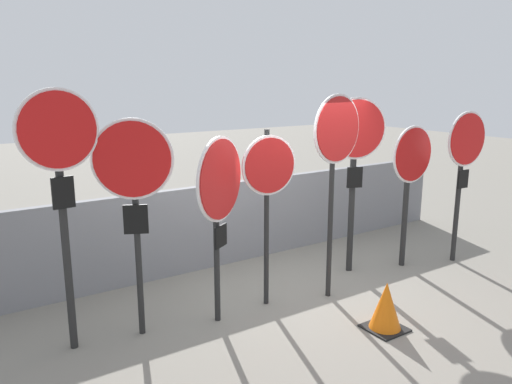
{
  "coord_description": "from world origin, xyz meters",
  "views": [
    {
      "loc": [
        -3.84,
        -4.79,
        2.75
      ],
      "look_at": [
        -0.67,
        0.0,
        1.47
      ],
      "focal_mm": 35.0,
      "sensor_mm": 36.0,
      "label": 1
    }
  ],
  "objects_px": {
    "stop_sign_0": "(61,169)",
    "stop_sign_4": "(336,148)",
    "stop_sign_5": "(355,152)",
    "stop_sign_2": "(220,192)",
    "stop_sign_3": "(269,180)",
    "stop_sign_6": "(411,169)",
    "stop_sign_7": "(465,155)",
    "stop_sign_1": "(134,180)",
    "traffic_cone_0": "(386,306)"
  },
  "relations": [
    {
      "from": "stop_sign_1",
      "to": "stop_sign_7",
      "type": "relative_size",
      "value": 1.03
    },
    {
      "from": "stop_sign_5",
      "to": "traffic_cone_0",
      "type": "relative_size",
      "value": 4.51
    },
    {
      "from": "stop_sign_5",
      "to": "traffic_cone_0",
      "type": "distance_m",
      "value": 2.3
    },
    {
      "from": "stop_sign_2",
      "to": "stop_sign_5",
      "type": "distance_m",
      "value": 2.38
    },
    {
      "from": "stop_sign_2",
      "to": "stop_sign_4",
      "type": "height_order",
      "value": "stop_sign_4"
    },
    {
      "from": "stop_sign_1",
      "to": "stop_sign_6",
      "type": "height_order",
      "value": "stop_sign_1"
    },
    {
      "from": "stop_sign_4",
      "to": "stop_sign_5",
      "type": "relative_size",
      "value": 1.03
    },
    {
      "from": "stop_sign_2",
      "to": "stop_sign_6",
      "type": "xyz_separation_m",
      "value": [
        3.19,
        0.01,
        -0.05
      ]
    },
    {
      "from": "stop_sign_0",
      "to": "stop_sign_7",
      "type": "xyz_separation_m",
      "value": [
        5.62,
        -0.58,
        -0.25
      ]
    },
    {
      "from": "stop_sign_0",
      "to": "stop_sign_5",
      "type": "relative_size",
      "value": 1.06
    },
    {
      "from": "stop_sign_3",
      "to": "stop_sign_6",
      "type": "height_order",
      "value": "stop_sign_3"
    },
    {
      "from": "stop_sign_6",
      "to": "stop_sign_7",
      "type": "distance_m",
      "value": 0.9
    },
    {
      "from": "stop_sign_2",
      "to": "stop_sign_0",
      "type": "bearing_deg",
      "value": 138.29
    },
    {
      "from": "stop_sign_0",
      "to": "stop_sign_6",
      "type": "height_order",
      "value": "stop_sign_0"
    },
    {
      "from": "stop_sign_1",
      "to": "stop_sign_2",
      "type": "xyz_separation_m",
      "value": [
        0.9,
        -0.19,
        -0.19
      ]
    },
    {
      "from": "stop_sign_3",
      "to": "stop_sign_6",
      "type": "relative_size",
      "value": 1.03
    },
    {
      "from": "stop_sign_4",
      "to": "traffic_cone_0",
      "type": "xyz_separation_m",
      "value": [
        -0.08,
        -0.99,
        -1.67
      ]
    },
    {
      "from": "stop_sign_6",
      "to": "stop_sign_3",
      "type": "bearing_deg",
      "value": 177.27
    },
    {
      "from": "stop_sign_0",
      "to": "stop_sign_4",
      "type": "distance_m",
      "value": 3.15
    },
    {
      "from": "stop_sign_2",
      "to": "stop_sign_6",
      "type": "distance_m",
      "value": 3.19
    },
    {
      "from": "stop_sign_2",
      "to": "stop_sign_3",
      "type": "relative_size",
      "value": 0.99
    },
    {
      "from": "stop_sign_0",
      "to": "stop_sign_2",
      "type": "xyz_separation_m",
      "value": [
        1.59,
        -0.3,
        -0.37
      ]
    },
    {
      "from": "stop_sign_1",
      "to": "traffic_cone_0",
      "type": "xyz_separation_m",
      "value": [
        2.35,
        -1.39,
        -1.47
      ]
    },
    {
      "from": "stop_sign_0",
      "to": "stop_sign_4",
      "type": "bearing_deg",
      "value": -14.49
    },
    {
      "from": "stop_sign_4",
      "to": "stop_sign_7",
      "type": "height_order",
      "value": "stop_sign_4"
    },
    {
      "from": "stop_sign_7",
      "to": "stop_sign_2",
      "type": "bearing_deg",
      "value": 178.26
    },
    {
      "from": "stop_sign_5",
      "to": "stop_sign_6",
      "type": "xyz_separation_m",
      "value": [
        0.84,
        -0.29,
        -0.27
      ]
    },
    {
      "from": "stop_sign_0",
      "to": "stop_sign_2",
      "type": "distance_m",
      "value": 1.66
    },
    {
      "from": "stop_sign_4",
      "to": "stop_sign_6",
      "type": "bearing_deg",
      "value": -1.85
    },
    {
      "from": "stop_sign_6",
      "to": "traffic_cone_0",
      "type": "xyz_separation_m",
      "value": [
        -1.75,
        -1.21,
        -1.22
      ]
    },
    {
      "from": "stop_sign_6",
      "to": "stop_sign_7",
      "type": "height_order",
      "value": "stop_sign_7"
    },
    {
      "from": "stop_sign_2",
      "to": "stop_sign_6",
      "type": "relative_size",
      "value": 1.02
    },
    {
      "from": "stop_sign_0",
      "to": "stop_sign_1",
      "type": "bearing_deg",
      "value": -13.83
    },
    {
      "from": "stop_sign_0",
      "to": "stop_sign_4",
      "type": "relative_size",
      "value": 1.03
    },
    {
      "from": "stop_sign_4",
      "to": "stop_sign_7",
      "type": "xyz_separation_m",
      "value": [
        2.51,
        -0.08,
        -0.28
      ]
    },
    {
      "from": "stop_sign_1",
      "to": "stop_sign_7",
      "type": "height_order",
      "value": "stop_sign_1"
    },
    {
      "from": "stop_sign_2",
      "to": "stop_sign_3",
      "type": "height_order",
      "value": "stop_sign_3"
    },
    {
      "from": "stop_sign_6",
      "to": "traffic_cone_0",
      "type": "bearing_deg",
      "value": -147.19
    },
    {
      "from": "stop_sign_4",
      "to": "stop_sign_6",
      "type": "distance_m",
      "value": 1.75
    },
    {
      "from": "stop_sign_5",
      "to": "stop_sign_6",
      "type": "bearing_deg",
      "value": 1.47
    },
    {
      "from": "stop_sign_4",
      "to": "stop_sign_7",
      "type": "relative_size",
      "value": 1.12
    },
    {
      "from": "stop_sign_4",
      "to": "stop_sign_5",
      "type": "distance_m",
      "value": 0.99
    },
    {
      "from": "stop_sign_4",
      "to": "stop_sign_5",
      "type": "bearing_deg",
      "value": 22.19
    },
    {
      "from": "stop_sign_2",
      "to": "stop_sign_5",
      "type": "relative_size",
      "value": 0.86
    },
    {
      "from": "stop_sign_0",
      "to": "stop_sign_3",
      "type": "height_order",
      "value": "stop_sign_0"
    },
    {
      "from": "stop_sign_4",
      "to": "stop_sign_5",
      "type": "height_order",
      "value": "stop_sign_4"
    },
    {
      "from": "stop_sign_0",
      "to": "stop_sign_5",
      "type": "height_order",
      "value": "stop_sign_0"
    },
    {
      "from": "stop_sign_7",
      "to": "traffic_cone_0",
      "type": "relative_size",
      "value": 4.13
    },
    {
      "from": "stop_sign_7",
      "to": "traffic_cone_0",
      "type": "height_order",
      "value": "stop_sign_7"
    },
    {
      "from": "stop_sign_7",
      "to": "stop_sign_3",
      "type": "bearing_deg",
      "value": 176.46
    }
  ]
}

